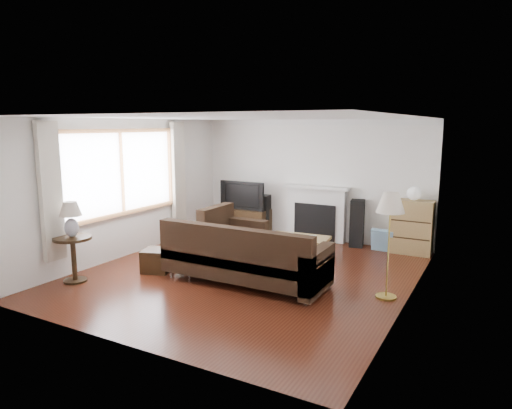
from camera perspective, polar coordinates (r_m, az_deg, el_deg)
The scene contains 17 objects.
room at distance 7.19m, azimuth -1.15°, elevation 0.82°, with size 5.10×5.60×2.54m.
window at distance 8.49m, azimuth -16.39°, elevation 3.86°, with size 0.12×2.74×1.54m, color #936036.
curtain_near at distance 7.48m, azimuth -24.30°, elevation 1.45°, with size 0.10×0.35×2.10m, color beige.
curtain_far at distance 9.60m, azimuth -9.70°, elevation 3.87°, with size 0.10×0.35×2.10m, color beige.
fireplace at distance 9.60m, azimuth 7.53°, elevation -1.05°, with size 1.40×0.26×1.15m, color white.
tv_stand at distance 10.20m, azimuth -1.40°, elevation -2.03°, with size 1.11×0.50×0.55m, color black.
television at distance 10.09m, azimuth -1.41°, elevation 1.22°, with size 1.08×0.14×0.62m, color black.
speaker_left at distance 10.02m, azimuth 0.98°, elevation -1.30°, with size 0.24×0.29×0.88m, color black.
speaker_right at distance 9.25m, azimuth 12.52°, elevation -2.30°, with size 0.26×0.31×0.94m, color black.
bookshelf at distance 9.00m, azimuth 18.91°, elevation -2.68°, with size 0.74×0.35×1.02m, color #9D7D49.
globe_lamp at distance 8.89m, azimuth 19.14°, elevation 1.32°, with size 0.25×0.25×0.25m, color white.
sectional_sofa at distance 6.97m, azimuth -1.34°, elevation -6.30°, with size 2.73×1.99×0.88m, color black.
coffee_table at distance 8.27m, azimuth 5.30°, elevation -5.39°, with size 1.07×0.59×0.42m, color olive.
footstool at distance 7.75m, azimuth -12.25°, elevation -6.82°, with size 0.44×0.44×0.37m, color black.
floor_lamp at distance 6.54m, azimuth 16.23°, elevation -5.02°, with size 0.38×0.38×1.49m, color #A78E3A.
side_table at distance 7.57m, azimuth -21.81°, elevation -6.38°, with size 0.57×0.57×0.71m, color black.
table_lamp at distance 7.43m, azimuth -22.12°, elevation -1.76°, with size 0.33×0.33×0.53m, color silver.
Camera 1 is at (3.54, -6.15, 2.39)m, focal length 32.00 mm.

